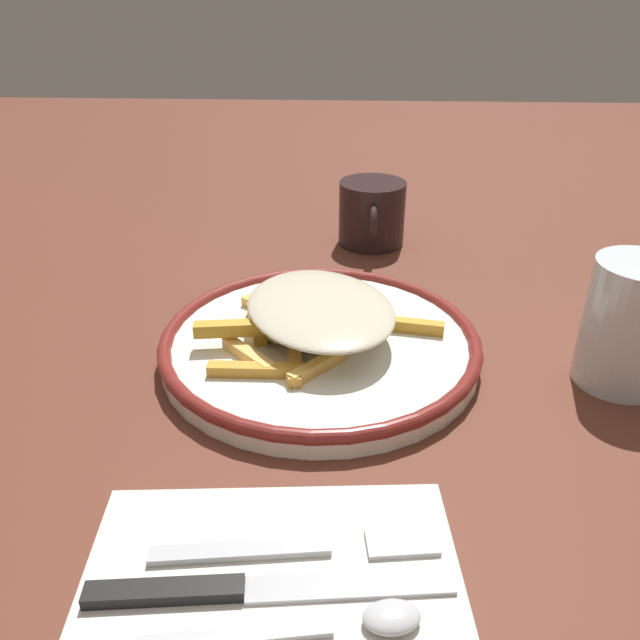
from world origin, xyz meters
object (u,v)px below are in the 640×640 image
fries_heap (314,314)px  coffee_mug (372,213)px  spoon (331,625)px  water_glass (629,324)px  plate (320,344)px  napkin (272,598)px  knife (238,589)px  fork (297,548)px

fries_heap → coffee_mug: 0.28m
spoon → water_glass: (-0.27, 0.24, 0.04)m
plate → napkin: plate is taller
napkin → coffee_mug: size_ratio=1.98×
napkin → knife: size_ratio=1.06×
plate → fries_heap: bearing=-136.2°
napkin → knife: 0.02m
water_glass → fork: bearing=-51.4°
fries_heap → knife: 0.28m
knife → coffee_mug: size_ratio=1.88×
plate → fork: (0.24, -0.00, 0.00)m
knife → spoon: bearing=69.0°
fries_heap → fork: (0.25, 0.00, -0.03)m
fork → water_glass: water_glass is taller
fork → spoon: 0.06m
fork → water_glass: bearing=128.6°
plate → napkin: size_ratio=1.34×
napkin → coffee_mug: bearing=172.9°
water_glass → coffee_mug: bearing=-145.8°
plate → spoon: size_ratio=1.95×
spoon → fries_heap: bearing=-175.1°
napkin → water_glass: water_glass is taller
plate → coffee_mug: bearing=169.2°
plate → coffee_mug: (-0.28, 0.05, 0.03)m
fries_heap → fork: size_ratio=1.30×
fries_heap → spoon: size_ratio=1.50×
spoon → napkin: bearing=-123.0°
plate → napkin: (0.27, -0.01, -0.01)m
fork → spoon: size_ratio=1.16×
fries_heap → napkin: fries_heap is taller
knife → fork: bearing=135.5°
napkin → coffee_mug: coffee_mug is taller
water_glass → plate: bearing=-96.0°
fork → knife: 0.04m
plate → knife: plate is taller
fries_heap → napkin: (0.28, -0.01, -0.04)m
plate → spoon: (0.29, 0.02, 0.00)m
fork → coffee_mug: coffee_mug is taller
coffee_mug → fork: bearing=-6.1°
spoon → fork: bearing=-156.7°
fries_heap → spoon: bearing=4.9°
napkin → knife: bearing=-83.9°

